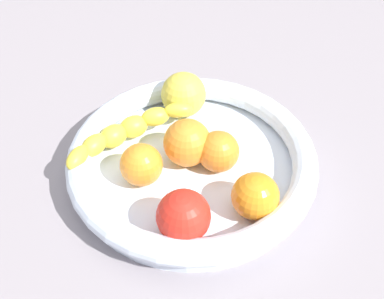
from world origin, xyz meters
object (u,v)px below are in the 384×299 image
(orange_rear, at_px, (255,196))
(tomato_red, at_px, (183,216))
(fruit_bowl, at_px, (192,160))
(orange_mid_left, at_px, (141,165))
(orange_mid_right, at_px, (187,143))
(orange_front, at_px, (218,152))
(banana_draped_left, at_px, (126,131))
(apple_yellow, at_px, (184,94))

(orange_rear, xyz_separation_m, tomato_red, (0.04, -0.08, 0.00))
(fruit_bowl, distance_m, orange_mid_left, 0.07)
(fruit_bowl, distance_m, tomato_red, 0.11)
(orange_mid_right, height_order, tomato_red, same)
(orange_front, bearing_deg, orange_mid_left, -74.42)
(banana_draped_left, xyz_separation_m, tomato_red, (0.15, 0.09, 0.01))
(orange_front, xyz_separation_m, tomato_red, (0.11, -0.04, 0.00))
(orange_rear, distance_m, tomato_red, 0.09)
(fruit_bowl, relative_size, orange_rear, 5.71)
(orange_rear, xyz_separation_m, apple_yellow, (-0.19, -0.10, 0.00))
(banana_draped_left, relative_size, orange_rear, 2.79)
(fruit_bowl, bearing_deg, tomato_red, -2.77)
(fruit_bowl, height_order, banana_draped_left, banana_draped_left)
(orange_front, height_order, orange_mid_right, orange_mid_right)
(banana_draped_left, distance_m, orange_mid_right, 0.09)
(orange_rear, relative_size, tomato_red, 0.92)
(orange_front, xyz_separation_m, orange_rear, (0.07, 0.04, 0.00))
(banana_draped_left, distance_m, orange_front, 0.13)
(orange_mid_left, xyz_separation_m, tomato_red, (0.08, 0.06, 0.00))
(orange_mid_left, distance_m, orange_mid_right, 0.07)
(banana_draped_left, height_order, apple_yellow, apple_yellow)
(fruit_bowl, xyz_separation_m, tomato_red, (0.11, -0.01, 0.02))
(banana_draped_left, bearing_deg, orange_mid_right, 73.12)
(orange_mid_left, bearing_deg, banana_draped_left, -155.56)
(orange_mid_left, relative_size, orange_mid_right, 0.86)
(orange_mid_right, xyz_separation_m, tomato_red, (0.12, 0.00, -0.00))
(orange_front, xyz_separation_m, orange_mid_right, (-0.01, -0.04, 0.00))
(banana_draped_left, relative_size, orange_mid_left, 2.92)
(orange_front, relative_size, orange_mid_right, 0.87)
(orange_rear, bearing_deg, apple_yellow, -152.91)
(orange_front, bearing_deg, tomato_red, -20.08)
(orange_mid_right, bearing_deg, banana_draped_left, -106.88)
(fruit_bowl, distance_m, orange_rear, 0.11)
(orange_mid_right, height_order, orange_rear, orange_mid_right)
(orange_rear, height_order, apple_yellow, apple_yellow)
(tomato_red, bearing_deg, orange_mid_left, -144.63)
(banana_draped_left, xyz_separation_m, orange_front, (0.04, 0.13, 0.00))
(fruit_bowl, relative_size, orange_mid_left, 5.97)
(orange_mid_left, height_order, orange_rear, orange_rear)
(orange_mid_right, relative_size, tomato_red, 1.01)
(orange_front, distance_m, orange_mid_right, 0.04)
(banana_draped_left, relative_size, orange_front, 2.91)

